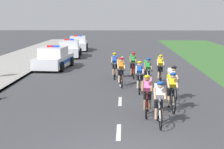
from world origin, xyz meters
TOP-DOWN VIEW (x-y plane):
  - kerb_edge at (-5.76, 14.00)m, footprint 0.16×60.00m
  - lane_markings_centre at (0.00, 10.08)m, footprint 0.14×25.60m
  - cyclist_lead at (1.31, 2.84)m, footprint 0.42×1.72m
  - cyclist_second at (1.00, 4.04)m, footprint 0.45×1.72m
  - cyclist_third at (1.95, 4.67)m, footprint 0.43×1.72m
  - cyclist_fourth at (2.20, 6.39)m, footprint 0.45×1.72m
  - cyclist_fifth at (0.90, 7.90)m, footprint 0.44×1.72m
  - cyclist_sixth at (1.34, 9.13)m, footprint 0.45×1.72m
  - cyclist_seventh at (0.00, 9.36)m, footprint 0.44×1.72m
  - cyclist_eighth at (2.13, 10.65)m, footprint 0.43×1.72m
  - cyclist_ninth at (-0.37, 11.63)m, footprint 0.42×1.72m
  - cyclist_tenth at (0.66, 11.86)m, footprint 0.43×1.72m
  - police_car_nearest at (-4.63, 15.37)m, footprint 2.28×4.54m
  - police_car_second at (-4.63, 22.33)m, footprint 2.26×4.53m
  - police_car_third at (-4.62, 28.21)m, footprint 2.29×4.54m

SIDE VIEW (x-z plane):
  - lane_markings_centre at x=0.00m, z-range 0.00..0.01m
  - kerb_edge at x=-5.76m, z-range 0.00..0.13m
  - police_car_nearest at x=-4.63m, z-range -0.12..1.48m
  - police_car_second at x=-4.63m, z-range -0.12..1.48m
  - police_car_third at x=-4.62m, z-range -0.12..1.48m
  - cyclist_lead at x=1.31m, z-range 0.00..1.57m
  - cyclist_second at x=1.00m, z-range 0.00..1.57m
  - cyclist_third at x=1.95m, z-range 0.00..1.57m
  - cyclist_fourth at x=2.20m, z-range 0.00..1.57m
  - cyclist_fifth at x=0.90m, z-range 0.00..1.57m
  - cyclist_sixth at x=1.34m, z-range 0.00..1.57m
  - cyclist_seventh at x=0.00m, z-range 0.00..1.57m
  - cyclist_eighth at x=2.13m, z-range 0.00..1.57m
  - cyclist_ninth at x=-0.37m, z-range 0.00..1.57m
  - cyclist_tenth at x=0.66m, z-range 0.00..1.57m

